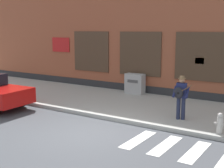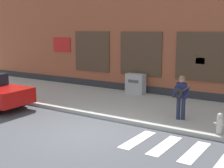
# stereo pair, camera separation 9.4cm
# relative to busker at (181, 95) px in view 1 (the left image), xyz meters

# --- Properties ---
(ground_plane) EXTENTS (160.00, 160.00, 0.00)m
(ground_plane) POSITION_rel_busker_xyz_m (-2.15, -2.83, -1.11)
(ground_plane) COLOR #424449
(sidewalk) EXTENTS (28.00, 5.01, 0.16)m
(sidewalk) POSITION_rel_busker_xyz_m (-2.15, 1.32, -1.04)
(sidewalk) COLOR #9E9E99
(sidewalk) RESTS_ON ground
(building_backdrop) EXTENTS (28.00, 4.06, 9.07)m
(building_backdrop) POSITION_rel_busker_xyz_m (-2.15, 5.82, 3.41)
(building_backdrop) COLOR brown
(building_backdrop) RESTS_ON ground
(crosswalk) EXTENTS (5.20, 1.90, 0.01)m
(crosswalk) POSITION_rel_busker_xyz_m (1.91, -2.48, -1.11)
(crosswalk) COLOR silver
(crosswalk) RESTS_ON ground
(busker) EXTENTS (0.76, 0.61, 1.69)m
(busker) POSITION_rel_busker_xyz_m (0.00, 0.00, 0.00)
(busker) COLOR #1E233D
(busker) RESTS_ON sidewalk
(utility_box) EXTENTS (1.03, 0.52, 1.07)m
(utility_box) POSITION_rel_busker_xyz_m (-3.84, 3.38, -0.42)
(utility_box) COLOR #9E9E9E
(utility_box) RESTS_ON sidewalk
(fire_hydrant) EXTENTS (0.38, 0.20, 0.70)m
(fire_hydrant) POSITION_rel_busker_xyz_m (1.69, -0.83, -0.61)
(fire_hydrant) COLOR #B2ADA8
(fire_hydrant) RESTS_ON sidewalk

